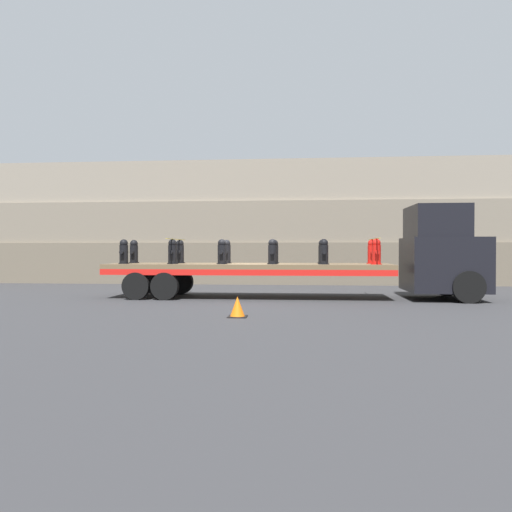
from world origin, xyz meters
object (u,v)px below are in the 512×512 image
at_px(fire_hydrant_black_near_2, 222,252).
at_px(fire_hydrant_black_near_3, 272,252).
at_px(fire_hydrant_red_far_5, 372,252).
at_px(fire_hydrant_black_far_4, 323,252).
at_px(flatbed_trailer, 231,270).
at_px(truck_cab, 445,254).
at_px(fire_hydrant_black_near_4, 324,252).
at_px(fire_hydrant_black_near_1, 172,252).
at_px(fire_hydrant_red_near_5, 376,252).
at_px(fire_hydrant_black_far_0, 134,252).
at_px(fire_hydrant_black_far_3, 274,252).
at_px(fire_hydrant_black_near_0, 124,252).
at_px(fire_hydrant_black_far_1, 180,252).
at_px(traffic_cone, 237,307).
at_px(fire_hydrant_black_far_2, 227,252).

height_order(fire_hydrant_black_near_2, fire_hydrant_black_near_3, same).
distance_m(fire_hydrant_black_near_2, fire_hydrant_red_far_5, 5.36).
xyz_separation_m(fire_hydrant_black_far_4, fire_hydrant_red_far_5, (1.75, 0.00, 0.00)).
bearing_deg(flatbed_trailer, fire_hydrant_black_near_3, -19.25).
xyz_separation_m(truck_cab, fire_hydrant_black_near_4, (-4.13, -0.53, 0.06)).
bearing_deg(fire_hydrant_black_near_1, fire_hydrant_black_near_4, 0.00).
height_order(fire_hydrant_black_near_2, fire_hydrant_red_near_5, same).
distance_m(flatbed_trailer, fire_hydrant_black_near_3, 1.74).
distance_m(flatbed_trailer, fire_hydrant_black_far_0, 3.83).
height_order(fire_hydrant_black_far_3, fire_hydrant_black_near_4, same).
bearing_deg(fire_hydrant_black_near_0, fire_hydrant_black_far_3, 11.43).
height_order(truck_cab, flatbed_trailer, truck_cab).
distance_m(fire_hydrant_black_far_1, traffic_cone, 6.51).
bearing_deg(fire_hydrant_black_near_4, fire_hydrant_black_near_1, 180.00).
distance_m(truck_cab, fire_hydrant_black_near_1, 9.40).
bearing_deg(fire_hydrant_black_far_3, fire_hydrant_black_near_2, -148.75).
height_order(fire_hydrant_black_near_1, fire_hydrant_black_far_3, same).
height_order(flatbed_trailer, traffic_cone, flatbed_trailer).
bearing_deg(fire_hydrant_black_far_0, traffic_cone, -50.67).
height_order(fire_hydrant_black_far_4, fire_hydrant_red_near_5, same).
distance_m(fire_hydrant_black_near_1, fire_hydrant_black_near_3, 3.50).
relative_size(truck_cab, fire_hydrant_black_near_4, 3.69).
relative_size(fire_hydrant_black_near_0, fire_hydrant_black_near_1, 1.00).
relative_size(fire_hydrant_black_near_3, fire_hydrant_red_far_5, 1.00).
bearing_deg(truck_cab, fire_hydrant_red_far_5, 167.41).
xyz_separation_m(fire_hydrant_red_near_5, traffic_cone, (-4.12, -4.60, -1.37)).
bearing_deg(flatbed_trailer, truck_cab, 0.00).
bearing_deg(fire_hydrant_black_far_2, fire_hydrant_black_far_4, 0.00).
bearing_deg(traffic_cone, truck_cab, 38.32).
xyz_separation_m(truck_cab, fire_hydrant_black_near_2, (-7.64, -0.53, 0.06)).
height_order(fire_hydrant_black_near_0, traffic_cone, fire_hydrant_black_near_0).
xyz_separation_m(fire_hydrant_black_near_3, traffic_cone, (-0.61, -4.60, -1.37)).
bearing_deg(fire_hydrant_black_far_2, fire_hydrant_red_near_5, -11.43).
bearing_deg(flatbed_trailer, fire_hydrant_black_near_0, -171.90).
bearing_deg(fire_hydrant_black_far_3, fire_hydrant_black_far_2, 180.00).
xyz_separation_m(fire_hydrant_black_near_0, fire_hydrant_black_near_3, (5.26, 0.00, 0.00)).
relative_size(fire_hydrant_black_far_3, fire_hydrant_black_far_4, 1.00).
distance_m(fire_hydrant_black_near_1, fire_hydrant_red_near_5, 7.01).
bearing_deg(fire_hydrant_black_near_0, fire_hydrant_black_near_1, 0.00).
height_order(truck_cab, fire_hydrant_black_far_4, truck_cab).
bearing_deg(traffic_cone, flatbed_trailer, 100.04).
height_order(truck_cab, fire_hydrant_black_near_4, truck_cab).
relative_size(fire_hydrant_black_near_3, fire_hydrant_black_far_4, 1.00).
distance_m(flatbed_trailer, fire_hydrant_red_near_5, 5.09).
bearing_deg(fire_hydrant_red_far_5, fire_hydrant_black_near_2, -168.57).
bearing_deg(fire_hydrant_red_far_5, fire_hydrant_black_near_4, -148.75).
height_order(flatbed_trailer, fire_hydrant_black_far_3, fire_hydrant_black_far_3).
distance_m(fire_hydrant_black_far_0, fire_hydrant_red_near_5, 8.82).
xyz_separation_m(flatbed_trailer, fire_hydrant_black_near_3, (1.52, -0.53, 0.64)).
relative_size(truck_cab, fire_hydrant_black_far_4, 3.69).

